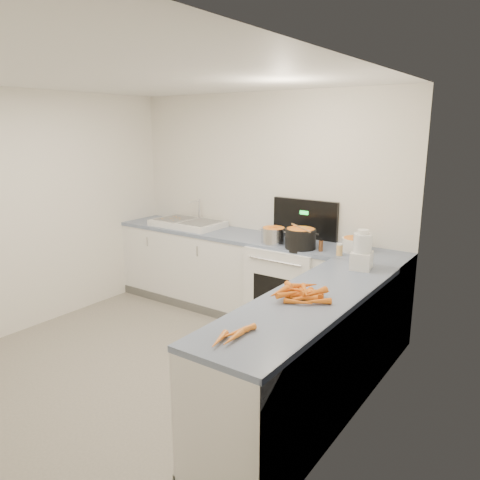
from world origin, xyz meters
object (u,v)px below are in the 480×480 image
Objects in this scene: sink at (188,223)px; food_processor at (362,252)px; black_pot at (300,240)px; stove at (290,285)px; steel_pot at (273,237)px; spice_jar at (339,250)px; mixing_bowl at (356,245)px; extract_bottle at (321,246)px.

food_processor is at bearing -11.62° from sink.
stove is at bearing 140.22° from black_pot.
stove reaches higher than steel_pot.
stove is 0.57m from steel_pot.
stove is 13.35× the size of spice_jar.
extract_bottle is (-0.28, -0.20, -0.01)m from mixing_bowl.
stove is 5.31× the size of steel_pot.
stove is 1.58× the size of sink.
spice_jar is (2.06, -0.20, 0.01)m from sink.
steel_pot reaches higher than mixing_bowl.
extract_bottle is 0.21m from spice_jar.
sink is 2.07m from spice_jar.
black_pot reaches higher than spice_jar.
food_processor is (1.08, -0.34, 0.07)m from steel_pot.
steel_pot is 0.90× the size of mixing_bowl.
sink is 1.86m from extract_bottle.
extract_bottle is at bearing -0.70° from steel_pot.
extract_bottle is (0.22, 0.01, -0.04)m from black_pot.
spice_jar is (0.43, -0.03, -0.04)m from black_pot.
black_pot is 0.43m from spice_jar.
stove reaches higher than mixing_bowl.
food_processor is (0.54, -0.33, 0.09)m from extract_bottle.
sink reaches higher than black_pot.
stove is 12.82× the size of extract_bottle.
extract_bottle is 0.31× the size of food_processor.
stove is at bearing -0.62° from sink.
mixing_bowl is at bearing 4.97° from stove.
black_pot is 1.07× the size of mixing_bowl.
black_pot is 2.99× the size of spice_jar.
stove is 1.54m from sink.
food_processor is at bearing -64.60° from mixing_bowl.
stove is 4.46× the size of black_pot.
food_processor is at bearing -31.80° from extract_bottle.
sink is at bearing 174.50° from spice_jar.
spice_jar is at bearing -3.52° from steel_pot.
extract_bottle is at bearing 2.05° from black_pot.
sink is 2.13m from mixing_bowl.
food_processor is (0.25, -0.53, 0.08)m from mixing_bowl.
black_pot is at bearing -2.57° from steel_pot.
stove reaches higher than food_processor.
mixing_bowl is (0.50, 0.21, -0.02)m from black_pot.
sink reaches higher than mixing_bowl.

